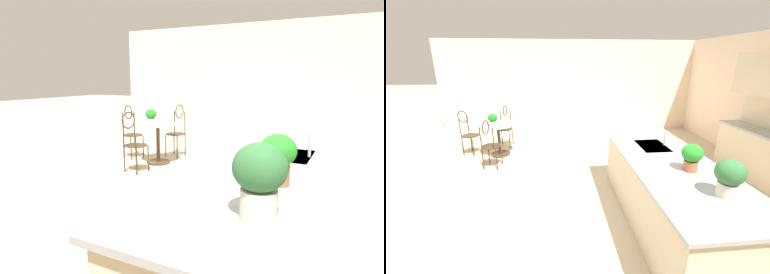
# 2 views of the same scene
# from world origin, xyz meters

# --- Properties ---
(ground_plane) EXTENTS (40.00, 40.00, 0.00)m
(ground_plane) POSITION_xyz_m (0.00, 0.00, 0.00)
(ground_plane) COLOR beige
(wall_left_window) EXTENTS (0.12, 7.80, 2.70)m
(wall_left_window) POSITION_xyz_m (-4.26, 0.00, 1.35)
(wall_left_window) COLOR beige
(wall_left_window) RESTS_ON ground
(kitchen_island) EXTENTS (2.80, 1.06, 0.92)m
(kitchen_island) POSITION_xyz_m (0.30, 0.85, 0.46)
(kitchen_island) COLOR beige
(kitchen_island) RESTS_ON ground
(bistro_table) EXTENTS (0.80, 0.80, 0.74)m
(bistro_table) POSITION_xyz_m (-2.40, -1.91, 0.45)
(bistro_table) COLOR #3D2D1E
(bistro_table) RESTS_ON ground
(chair_near_window) EXTENTS (0.51, 0.43, 1.04)m
(chair_near_window) POSITION_xyz_m (-1.68, -1.93, 0.57)
(chair_near_window) COLOR #3D2D1E
(chair_near_window) RESTS_ON ground
(chair_by_island) EXTENTS (0.49, 0.52, 1.04)m
(chair_by_island) POSITION_xyz_m (-2.54, -2.64, 0.57)
(chair_by_island) COLOR #3D2D1E
(chair_by_island) RESTS_ON ground
(chair_toward_desk) EXTENTS (0.50, 0.42, 1.04)m
(chair_toward_desk) POSITION_xyz_m (-3.07, -1.89, 0.57)
(chair_toward_desk) COLOR #3D2D1E
(chair_toward_desk) RESTS_ON ground
(sink_faucet) EXTENTS (0.02, 0.02, 0.22)m
(sink_faucet) POSITION_xyz_m (-0.25, 1.03, 1.03)
(sink_faucet) COLOR #B2B5BA
(sink_faucet) RESTS_ON kitchen_island
(potted_plant_on_table) EXTENTS (0.20, 0.20, 0.28)m
(potted_plant_on_table) POSITION_xyz_m (-2.27, -1.97, 0.90)
(potted_plant_on_table) COLOR beige
(potted_plant_on_table) RESTS_ON bistro_table
(potted_plant_counter_near) EXTENTS (0.23, 0.23, 0.32)m
(potted_plant_counter_near) POSITION_xyz_m (0.60, 0.95, 1.11)
(potted_plant_counter_near) COLOR #9E603D
(potted_plant_counter_near) RESTS_ON kitchen_island
(potted_plant_counter_far) EXTENTS (0.26, 0.26, 0.37)m
(potted_plant_counter_far) POSITION_xyz_m (1.15, 0.99, 1.13)
(potted_plant_counter_far) COLOR beige
(potted_plant_counter_far) RESTS_ON kitchen_island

